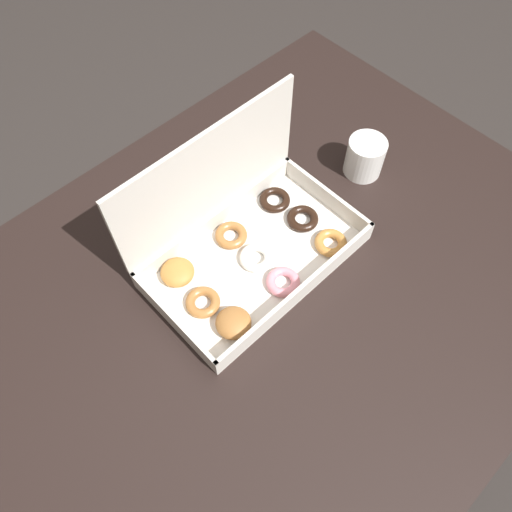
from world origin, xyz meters
TOP-DOWN VIEW (x-y plane):
  - ground_plane at (0.00, 0.00)m, footprint 8.00×8.00m
  - dining_table at (0.00, 0.00)m, footprint 1.25×0.97m
  - donut_box at (-0.01, 0.09)m, footprint 0.41×0.25m
  - coffee_mug at (0.33, 0.07)m, footprint 0.08×0.08m

SIDE VIEW (x-z plane):
  - ground_plane at x=0.00m, z-range 0.00..0.00m
  - dining_table at x=0.00m, z-range 0.27..0.97m
  - coffee_mug at x=0.33m, z-range 0.71..0.79m
  - donut_box at x=-0.01m, z-range 0.63..0.89m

